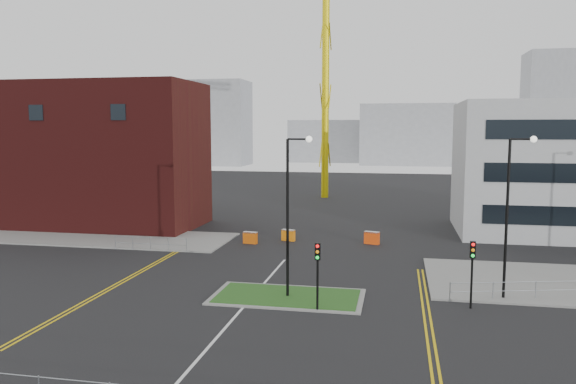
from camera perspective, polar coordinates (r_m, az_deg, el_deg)
name	(u,v)px	position (r m, az deg, el deg)	size (l,w,h in m)	color
ground	(207,348)	(25.72, -8.19, -15.46)	(200.00, 200.00, 0.00)	black
pavement_left	(76,236)	(53.43, -20.78, -4.23)	(28.00, 8.00, 0.12)	slate
island_kerb	(288,297)	(32.50, -0.04, -10.60)	(8.60, 4.60, 0.08)	slate
grass_island	(288,296)	(32.49, -0.04, -10.56)	(8.00, 4.00, 0.12)	#20521B
brick_building	(79,156)	(59.30, -20.43, 3.42)	(24.20, 10.07, 14.24)	#4A1312
tower_crane	(367,4)	(77.35, 7.99, 18.37)	(50.35, 18.47, 37.06)	yellow
streetlamp_island	(291,204)	(31.31, 0.35, -1.18)	(1.46, 0.36, 9.18)	black
streetlamp_right_near	(512,204)	(33.33, 21.76, -1.18)	(1.46, 0.36, 9.18)	black
traffic_light_island	(318,263)	(29.59, 3.02, -7.25)	(0.28, 0.33, 3.65)	black
traffic_light_right	(472,261)	(31.51, 18.22, -6.72)	(0.28, 0.33, 3.65)	black
railing_left	(150,241)	(45.59, -13.81, -4.90)	(6.05, 0.05, 1.10)	gray
centre_line	(221,332)	(27.48, -6.77, -13.96)	(0.15, 30.00, 0.01)	silver
yellow_left_a	(126,278)	(37.90, -16.15, -8.42)	(0.12, 24.00, 0.01)	gold
yellow_left_b	(130,279)	(37.77, -15.74, -8.47)	(0.12, 24.00, 0.01)	gold
yellow_right_a	(424,317)	(30.08, 13.67, -12.28)	(0.12, 20.00, 0.01)	gold
yellow_right_b	(430,318)	(30.10, 14.26, -12.28)	(0.12, 20.00, 0.01)	gold
skyline_a	(214,123)	(150.37, -7.54, 6.94)	(18.00, 12.00, 22.00)	gray
skyline_b	(406,135)	(152.50, 11.95, 5.72)	(24.00, 12.00, 16.00)	gray
skyline_c	(554,110)	(152.11, 25.44, 7.50)	(14.00, 12.00, 28.00)	gray
skyline_d	(342,141)	(163.31, 5.53, 5.17)	(30.00, 12.00, 12.00)	gray
barrier_left	(288,235)	(48.23, 0.03, -4.36)	(1.22, 0.69, 0.97)	orange
barrier_mid	(250,237)	(47.16, -3.86, -4.60)	(1.23, 0.58, 0.99)	#D0540B
barrier_right	(372,237)	(47.39, 8.51, -4.57)	(1.31, 0.74, 1.05)	#FF4A0E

